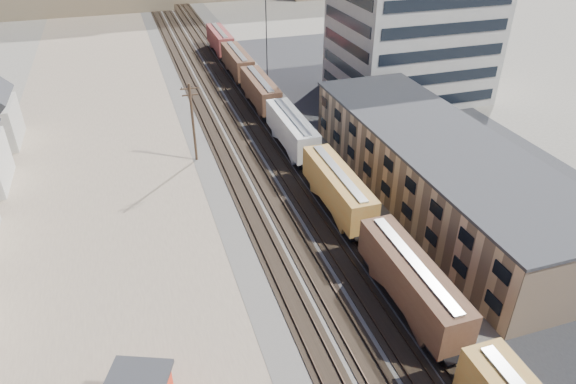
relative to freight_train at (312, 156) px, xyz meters
name	(u,v)px	position (x,y,z in m)	size (l,w,h in m)	color
ballast_bed	(247,126)	(-3.80, 16.51, -2.76)	(18.00, 200.00, 0.06)	#4C4742
dirt_yard	(102,181)	(-23.80, 6.51, -2.78)	(24.00, 180.00, 0.03)	#7F6B57
asphalt_lot	(438,150)	(18.20, 1.51, -2.77)	(26.00, 120.00, 0.04)	#232326
rail_tracks	(243,126)	(-4.35, 16.51, -2.68)	(11.40, 200.00, 0.24)	black
freight_train	(312,156)	(0.00, 0.00, 0.00)	(3.00, 119.74, 4.46)	black
warehouse	(437,168)	(11.18, -8.49, 0.86)	(12.40, 40.40, 7.25)	tan
office_tower	(411,37)	(24.15, 21.46, 6.47)	(22.60, 18.60, 18.45)	#9E998E
utility_pole_north	(193,121)	(-12.30, 8.51, 2.50)	(2.20, 0.32, 10.00)	#382619
radio_mast	(267,41)	(2.20, 26.51, 6.33)	(1.20, 0.16, 18.00)	black
parked_car_blue	(397,106)	(19.41, 15.18, -2.04)	(2.51, 5.44, 1.51)	navy
parked_car_far	(409,94)	(24.00, 19.48, -2.12)	(1.59, 3.96, 1.35)	silver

